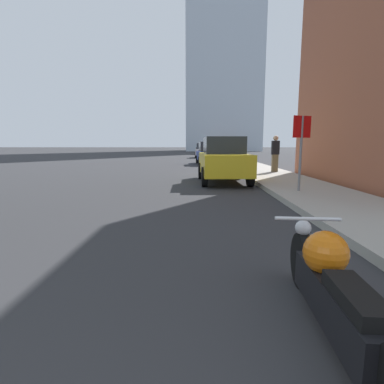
# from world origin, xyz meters

# --- Properties ---
(sidewalk) EXTENTS (2.49, 240.00, 0.15)m
(sidewalk) POSITION_xyz_m (4.80, 40.00, 0.07)
(sidewalk) COLOR #9E998E
(sidewalk) RESTS_ON ground_plane
(distant_tower) EXTENTS (17.35, 17.35, 60.98)m
(distant_tower) POSITION_xyz_m (7.67, 78.26, 30.49)
(distant_tower) COLOR silver
(distant_tower) RESTS_ON ground_plane
(motorcycle) EXTENTS (0.62, 2.33, 0.77)m
(motorcycle) POSITION_xyz_m (2.41, 3.30, 0.38)
(motorcycle) COLOR black
(motorcycle) RESTS_ON ground_plane
(parked_car_yellow) EXTENTS (1.93, 4.05, 1.75)m
(parked_car_yellow) POSITION_xyz_m (2.42, 12.90, 0.88)
(parked_car_yellow) COLOR gold
(parked_car_yellow) RESTS_ON ground_plane
(parked_car_blue) EXTENTS (1.96, 4.34, 1.68)m
(parked_car_blue) POSITION_xyz_m (2.31, 24.14, 0.83)
(parked_car_blue) COLOR #1E3899
(parked_car_blue) RESTS_ON ground_plane
(parked_car_silver) EXTENTS (2.01, 3.92, 1.64)m
(parked_car_silver) POSITION_xyz_m (2.21, 35.87, 0.82)
(parked_car_silver) COLOR #BCBCC1
(parked_car_silver) RESTS_ON ground_plane
(parked_car_black) EXTENTS (2.09, 4.63, 1.75)m
(parked_car_black) POSITION_xyz_m (2.33, 48.73, 0.88)
(parked_car_black) COLOR black
(parked_car_black) RESTS_ON ground_plane
(parked_car_white) EXTENTS (2.09, 4.21, 1.76)m
(parked_car_white) POSITION_xyz_m (2.25, 60.99, 0.87)
(parked_car_white) COLOR silver
(parked_car_white) RESTS_ON ground_plane
(stop_sign) EXTENTS (0.57, 0.26, 2.10)m
(stop_sign) POSITION_xyz_m (4.33, 9.76, 1.59)
(stop_sign) COLOR slate
(stop_sign) RESTS_ON sidewalk
(pedestrian) EXTENTS (0.36, 0.25, 1.75)m
(pedestrian) POSITION_xyz_m (5.22, 15.93, 1.06)
(pedestrian) COLOR brown
(pedestrian) RESTS_ON sidewalk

